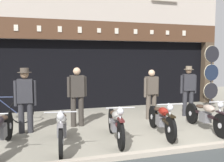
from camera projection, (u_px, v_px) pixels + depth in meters
name	position (u px, v px, depth m)	size (l,w,h in m)	color
shop_facade	(95.00, 61.00, 11.91)	(9.88, 4.42, 6.70)	black
motorcycle_far_left	(0.00, 130.00, 5.58)	(0.62, 2.11, 0.93)	black
motorcycle_left	(62.00, 128.00, 5.81)	(0.62, 2.05, 0.92)	black
motorcycle_center_left	(116.00, 123.00, 6.25)	(0.62, 1.93, 0.91)	black
motorcycle_center	(161.00, 119.00, 6.75)	(0.62, 1.95, 0.90)	black
motorcycle_center_right	(206.00, 115.00, 7.15)	(0.62, 2.05, 0.89)	black
salesman_left	(25.00, 97.00, 6.87)	(0.56, 0.35, 1.69)	#2D2D33
shopkeeper_center	(77.00, 94.00, 7.53)	(0.56, 0.25, 1.68)	#38332D
salesman_right	(151.00, 92.00, 8.47)	(0.55, 0.28, 1.57)	brown
assistant_far_right	(188.00, 88.00, 8.91)	(0.55, 0.33, 1.67)	#2D2D33
tyre_sign_pole	(211.00, 73.00, 9.65)	(0.61, 0.06, 2.39)	#232328
advert_board_near	(59.00, 62.00, 9.86)	(0.68, 0.03, 1.02)	silver
advert_board_far	(29.00, 63.00, 9.53)	(0.68, 0.03, 0.89)	silver
leaning_bicycle	(4.00, 110.00, 7.91)	(1.71, 0.63, 0.96)	black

